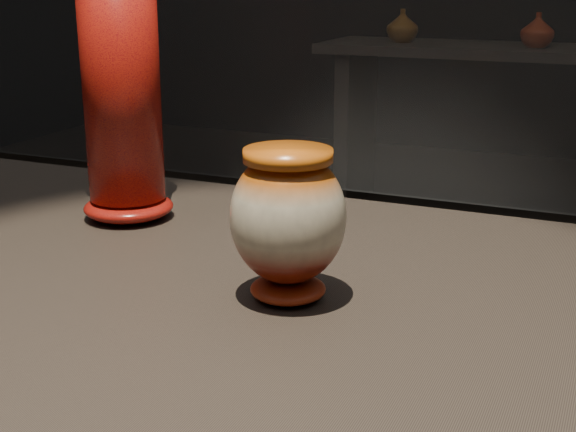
% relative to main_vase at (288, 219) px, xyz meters
% --- Properties ---
extents(main_vase, '(0.16, 0.16, 0.18)m').
position_rel_main_vase_xyz_m(main_vase, '(0.00, 0.00, 0.00)').
color(main_vase, '#651509').
rests_on(main_vase, display_plinth).
extents(tall_vase, '(0.18, 0.18, 0.43)m').
position_rel_main_vase_xyz_m(tall_vase, '(-0.35, 0.19, 0.11)').
color(tall_vase, '#AE1E0B').
rests_on(tall_vase, display_plinth).
extents(back_shelf, '(2.00, 0.60, 0.90)m').
position_rel_main_vase_xyz_m(back_shelf, '(-0.24, 3.46, -0.36)').
color(back_shelf, black).
rests_on(back_shelf, ground).
extents(back_vase_left, '(0.23, 0.23, 0.17)m').
position_rel_main_vase_xyz_m(back_vase_left, '(-0.83, 3.43, -0.01)').
color(back_vase_left, '#9D6416').
rests_on(back_vase_left, back_shelf).
extents(back_vase_mid, '(0.21, 0.21, 0.17)m').
position_rel_main_vase_xyz_m(back_vase_mid, '(-0.14, 3.40, -0.01)').
color(back_vase_mid, '#651509').
rests_on(back_vase_mid, back_shelf).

